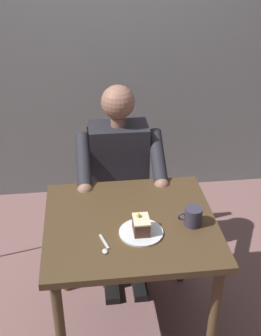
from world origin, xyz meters
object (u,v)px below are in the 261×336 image
object	(u,v)px
seated_person	(120,181)
dessert_spoon	(105,247)
cake_slice	(141,225)
dining_table	(130,237)
chair	(118,186)
coffee_cup	(193,216)

from	to	relation	value
seated_person	dessert_spoon	distance (m)	0.76
seated_person	dessert_spoon	xyz separation A→B (m)	(0.14, 0.74, 0.10)
cake_slice	dessert_spoon	xyz separation A→B (m)	(0.18, 0.08, -0.04)
cake_slice	seated_person	bearing A→B (deg)	-86.54
seated_person	cake_slice	size ratio (longest dim) A/B	11.74
dining_table	seated_person	bearing A→B (deg)	-90.00
chair	seated_person	size ratio (longest dim) A/B	0.73
coffee_cup	dessert_spoon	size ratio (longest dim) A/B	0.86
cake_slice	dessert_spoon	bearing A→B (deg)	24.92
chair	coffee_cup	world-z (taller)	chair
cake_slice	dining_table	bearing A→B (deg)	-68.91
seated_person	dessert_spoon	world-z (taller)	seated_person
seated_person	dessert_spoon	bearing A→B (deg)	79.06
coffee_cup	seated_person	bearing A→B (deg)	-63.69
chair	coffee_cup	xyz separation A→B (m)	(-0.30, 0.79, 0.29)
dining_table	dessert_spoon	distance (m)	0.26
chair	dining_table	bearing A→B (deg)	90.00
dining_table	coffee_cup	bearing A→B (deg)	168.42
chair	seated_person	bearing A→B (deg)	90.00
dining_table	dessert_spoon	bearing A→B (deg)	52.69
seated_person	coffee_cup	xyz separation A→B (m)	(-0.30, 0.61, 0.15)
dining_table	chair	bearing A→B (deg)	-90.00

